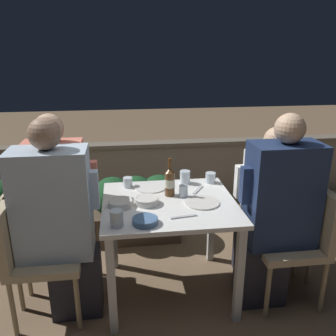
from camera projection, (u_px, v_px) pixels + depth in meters
ground_plane at (169, 290)px, 2.64m from camera, size 16.00×16.00×0.00m
parapet_wall at (149, 170)px, 4.14m from camera, size 9.00×0.18×0.68m
dining_table at (169, 215)px, 2.44m from camera, size 0.90×0.81×0.72m
planter_hedge at (136, 204)px, 3.26m from camera, size 0.78×0.47×0.60m
chair_left_near at (31, 247)px, 2.25m from camera, size 0.45×0.45×0.84m
person_blue_shirt at (60, 223)px, 2.22m from camera, size 0.52×0.26×1.33m
chair_left_far at (36, 229)px, 2.47m from camera, size 0.45×0.45×0.84m
person_coral_top at (62, 207)px, 2.44m from camera, size 0.48×0.26×1.31m
chair_right_near at (301, 232)px, 2.43m from camera, size 0.45×0.45×0.84m
person_navy_jumper at (276, 213)px, 2.35m from camera, size 0.51×0.26×1.33m
chair_right_far at (290, 213)px, 2.71m from camera, size 0.45×0.45×0.84m
person_white_polo at (266, 204)px, 2.66m from camera, size 0.48×0.26×1.18m
beer_bottle at (170, 181)px, 2.47m from camera, size 0.07×0.07×0.27m
plate_0 at (202, 203)px, 2.38m from camera, size 0.23×0.23×0.01m
plate_1 at (150, 187)px, 2.64m from camera, size 0.24×0.24×0.01m
bowl_0 at (147, 200)px, 2.36m from camera, size 0.16×0.16×0.05m
bowl_1 at (145, 220)px, 2.10m from camera, size 0.15×0.15×0.04m
bowl_2 at (120, 203)px, 2.33m from camera, size 0.16×0.16×0.04m
glass_cup_0 at (185, 177)px, 2.71m from camera, size 0.08×0.08×0.10m
glass_cup_1 at (210, 178)px, 2.73m from camera, size 0.08×0.08×0.08m
glass_cup_2 at (183, 191)px, 2.47m from camera, size 0.06×0.06×0.08m
glass_cup_3 at (117, 218)px, 2.06m from camera, size 0.08×0.08×0.10m
glass_cup_4 at (128, 182)px, 2.64m from camera, size 0.07×0.07×0.08m
fork_0 at (198, 190)px, 2.59m from camera, size 0.11×0.15×0.01m
fork_1 at (184, 217)px, 2.18m from camera, size 0.17×0.04×0.01m
potted_plant at (5, 208)px, 3.04m from camera, size 0.29×0.29×0.66m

